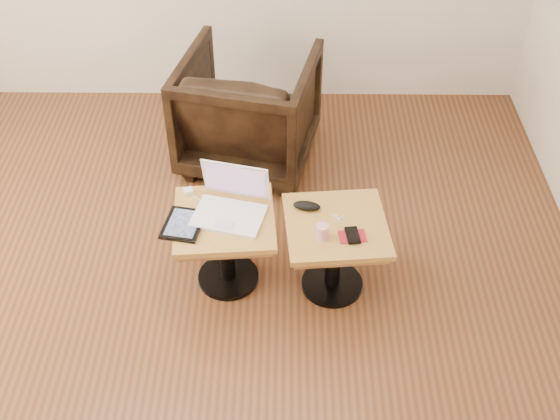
{
  "coord_description": "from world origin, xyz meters",
  "views": [
    {
      "loc": [
        0.55,
        -2.3,
        2.9
      ],
      "look_at": [
        0.53,
        0.35,
        0.52
      ],
      "focal_mm": 45.0,
      "sensor_mm": 36.0,
      "label": 1
    }
  ],
  "objects_px": {
    "side_table_right": "(335,240)",
    "laptop": "(231,204)",
    "striped_cup": "(322,232)",
    "armchair": "(249,110)",
    "side_table_left": "(225,233)"
  },
  "relations": [
    {
      "from": "striped_cup",
      "to": "armchair",
      "type": "relative_size",
      "value": 0.1
    },
    {
      "from": "laptop",
      "to": "armchair",
      "type": "distance_m",
      "value": 1.08
    },
    {
      "from": "side_table_right",
      "to": "striped_cup",
      "type": "bearing_deg",
      "value": -132.2
    },
    {
      "from": "side_table_right",
      "to": "armchair",
      "type": "bearing_deg",
      "value": 108.15
    },
    {
      "from": "side_table_right",
      "to": "armchair",
      "type": "relative_size",
      "value": 0.67
    },
    {
      "from": "side_table_right",
      "to": "laptop",
      "type": "relative_size",
      "value": 1.35
    },
    {
      "from": "laptop",
      "to": "striped_cup",
      "type": "relative_size",
      "value": 5.12
    },
    {
      "from": "side_table_left",
      "to": "laptop",
      "type": "relative_size",
      "value": 1.34
    },
    {
      "from": "striped_cup",
      "to": "side_table_right",
      "type": "bearing_deg",
      "value": 52.98
    },
    {
      "from": "side_table_left",
      "to": "laptop",
      "type": "xyz_separation_m",
      "value": [
        0.04,
        0.04,
        0.17
      ]
    },
    {
      "from": "side_table_right",
      "to": "armchair",
      "type": "xyz_separation_m",
      "value": [
        -0.5,
        1.16,
        0.03
      ]
    },
    {
      "from": "striped_cup",
      "to": "armchair",
      "type": "xyz_separation_m",
      "value": [
        -0.42,
        1.26,
        -0.13
      ]
    },
    {
      "from": "side_table_left",
      "to": "armchair",
      "type": "height_order",
      "value": "armchair"
    },
    {
      "from": "armchair",
      "to": "striped_cup",
      "type": "bearing_deg",
      "value": 121.41
    },
    {
      "from": "side_table_right",
      "to": "striped_cup",
      "type": "xyz_separation_m",
      "value": [
        -0.08,
        -0.1,
        0.16
      ]
    }
  ]
}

